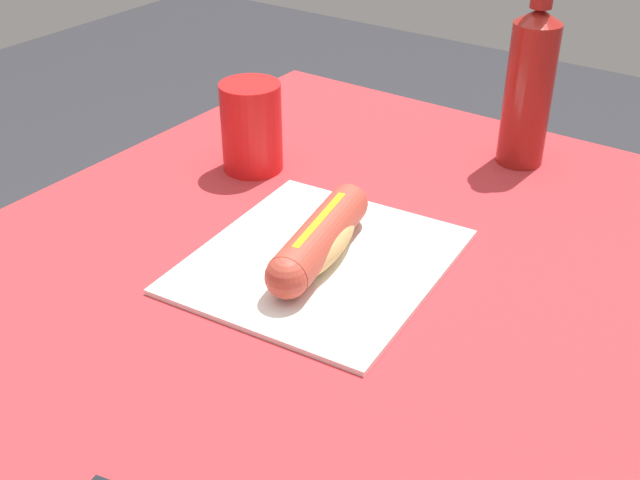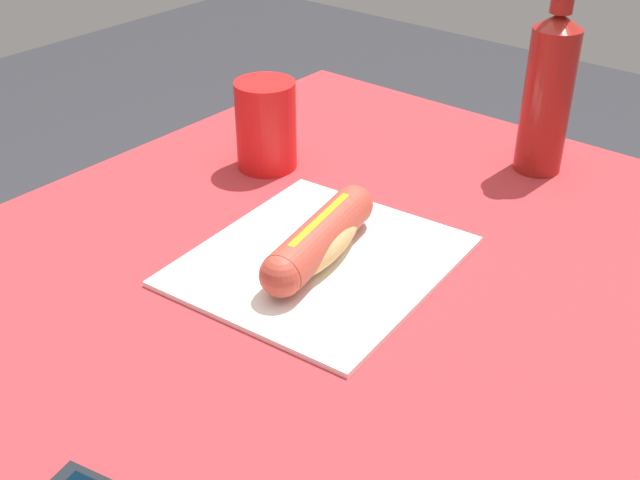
{
  "view_description": "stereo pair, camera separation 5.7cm",
  "coord_description": "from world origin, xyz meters",
  "views": [
    {
      "loc": [
        0.58,
        0.42,
        1.23
      ],
      "look_at": [
        -0.03,
        0.0,
        0.78
      ],
      "focal_mm": 44.63,
      "sensor_mm": 36.0,
      "label": 1
    },
    {
      "loc": [
        0.54,
        0.47,
        1.23
      ],
      "look_at": [
        -0.03,
        0.0,
        0.78
      ],
      "focal_mm": 44.63,
      "sensor_mm": 36.0,
      "label": 2
    }
  ],
  "objects": [
    {
      "name": "drinking_cup",
      "position": [
        -0.17,
        -0.21,
        0.81
      ],
      "size": [
        0.08,
        0.08,
        0.12
      ],
      "primitive_type": "cylinder",
      "color": "red",
      "rests_on": "dining_table"
    },
    {
      "name": "dining_table",
      "position": [
        0.0,
        0.0,
        0.59
      ],
      "size": [
        1.02,
        0.79,
        0.75
      ],
      "color": "brown",
      "rests_on": "ground"
    },
    {
      "name": "paper_wrapper",
      "position": [
        -0.03,
        0.0,
        0.75
      ],
      "size": [
        0.31,
        0.28,
        0.01
      ],
      "primitive_type": "cube",
      "rotation": [
        0.0,
        0.0,
        0.09
      ],
      "color": "white",
      "rests_on": "dining_table"
    },
    {
      "name": "soda_bottle",
      "position": [
        -0.39,
        0.08,
        0.86
      ],
      "size": [
        0.06,
        0.06,
        0.25
      ],
      "color": "maroon",
      "rests_on": "dining_table"
    },
    {
      "name": "hot_dog",
      "position": [
        -0.03,
        0.0,
        0.78
      ],
      "size": [
        0.21,
        0.09,
        0.05
      ],
      "color": "tan",
      "rests_on": "paper_wrapper"
    }
  ]
}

